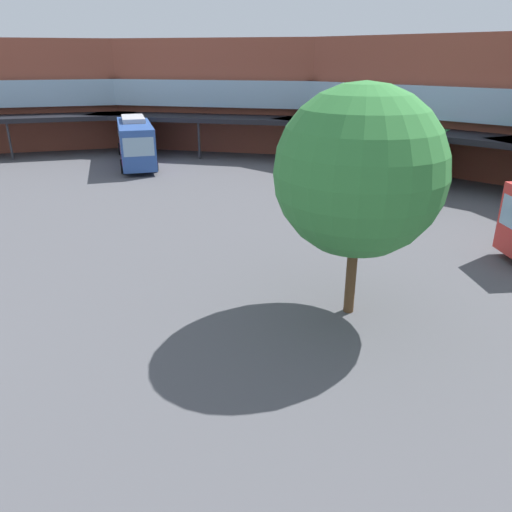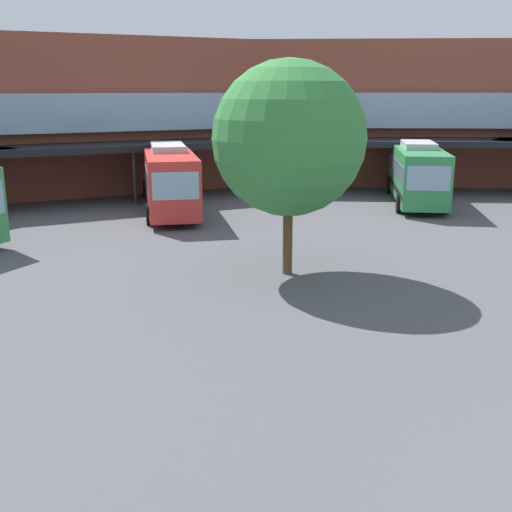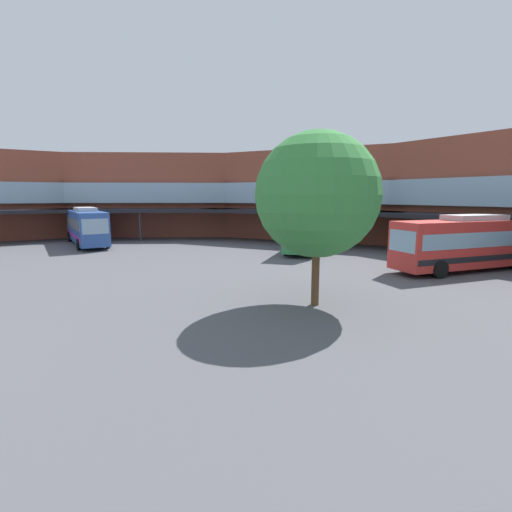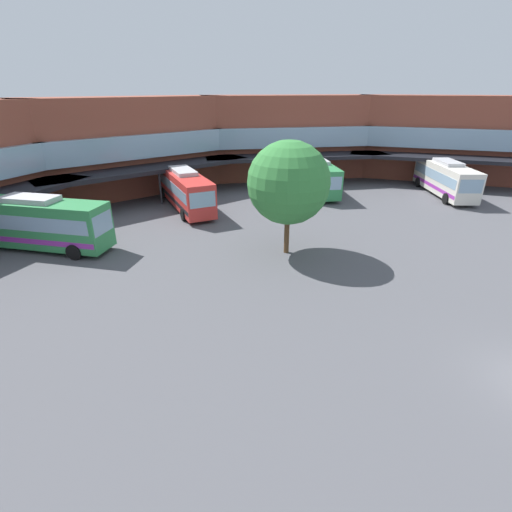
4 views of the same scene
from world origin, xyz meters
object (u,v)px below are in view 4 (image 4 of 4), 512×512
Objects in this scene: plaza_tree at (289,183)px; bus_0 at (445,178)px; bus_3 at (36,223)px; bus_1 at (317,176)px; bus_4 at (184,188)px.

bus_0 is at bearing -12.87° from plaza_tree.
bus_3 is 1.40× the size of plaza_tree.
bus_4 is at bearing -74.11° from bus_1.
plaza_tree reaches higher than bus_1.
plaza_tree is (-23.84, 5.45, 3.18)m from bus_0.
bus_3 is at bearing -65.18° from bus_4.
plaza_tree reaches higher than bus_4.
bus_0 is 28.10m from bus_4.
bus_4 is (13.74, -0.96, -0.09)m from bus_3.
bus_4 is at bearing -79.89° from bus_0.
bus_4 is (-20.20, 19.53, 0.02)m from bus_0.
bus_1 is 0.79× the size of bus_4.
bus_3 is 13.78m from bus_4.
plaza_tree is (10.10, -15.04, 3.07)m from bus_3.
bus_3 reaches higher than bus_4.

